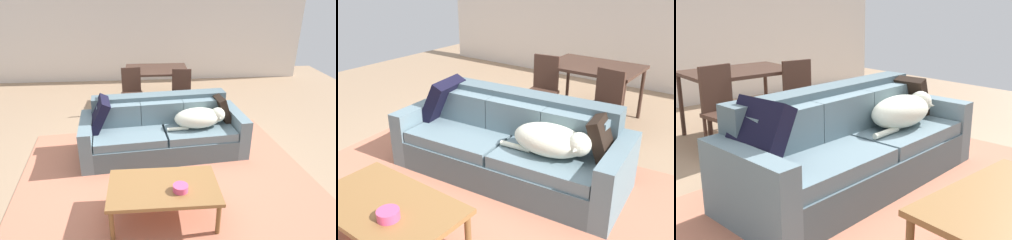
{
  "view_description": "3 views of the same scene",
  "coord_description": "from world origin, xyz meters",
  "views": [
    {
      "loc": [
        -0.08,
        -3.96,
        2.42
      ],
      "look_at": [
        0.26,
        0.2,
        0.52
      ],
      "focal_mm": 33.18,
      "sensor_mm": 36.0,
      "label": 1
    },
    {
      "loc": [
        2.19,
        -2.59,
        2.06
      ],
      "look_at": [
        0.08,
        0.27,
        0.57
      ],
      "focal_mm": 40.05,
      "sensor_mm": 36.0,
      "label": 2
    },
    {
      "loc": [
        -2.11,
        -2.26,
        1.52
      ],
      "look_at": [
        0.04,
        0.15,
        0.61
      ],
      "focal_mm": 44.25,
      "sensor_mm": 36.0,
      "label": 3
    }
  ],
  "objects": [
    {
      "name": "ground_plane",
      "position": [
        0.0,
        0.0,
        0.0
      ],
      "size": [
        10.0,
        10.0,
        0.0
      ],
      "primitive_type": "plane",
      "color": "#A18365"
    },
    {
      "name": "back_partition",
      "position": [
        0.0,
        4.0,
        1.35
      ],
      "size": [
        8.0,
        0.12,
        2.7
      ],
      "primitive_type": "cube",
      "color": "silver",
      "rests_on": "ground"
    },
    {
      "name": "coffee_table",
      "position": [
        0.09,
        -1.26,
        0.37
      ],
      "size": [
        1.18,
        0.7,
        0.42
      ],
      "color": "olive",
      "rests_on": "ground"
    },
    {
      "name": "dog_on_left_cushion",
      "position": [
        0.72,
        0.1,
        0.58
      ],
      "size": [
        0.86,
        0.46,
        0.29
      ],
      "rotation": [
        0.0,
        0.0,
        0.1
      ],
      "color": "silver",
      "rests_on": "couch"
    },
    {
      "name": "dining_table",
      "position": [
        0.19,
        2.17,
        0.7
      ],
      "size": [
        1.25,
        0.87,
        0.77
      ],
      "color": "#432B22",
      "rests_on": "ground"
    },
    {
      "name": "dining_chair_near_right",
      "position": [
        0.62,
        1.53,
        0.5
      ],
      "size": [
        0.44,
        0.44,
        0.9
      ],
      "rotation": [
        0.0,
        0.0,
        -0.12
      ],
      "color": "#432B22",
      "rests_on": "ground"
    },
    {
      "name": "throw_pillow_by_right_arm",
      "position": [
        1.1,
        0.36,
        0.62
      ],
      "size": [
        0.29,
        0.43,
        0.41
      ],
      "primitive_type": "cube",
      "rotation": [
        0.0,
        -0.34,
        0.14
      ],
      "color": "black",
      "rests_on": "couch"
    },
    {
      "name": "area_rug",
      "position": [
        0.19,
        -0.6,
        0.01
      ],
      "size": [
        4.12,
        3.62,
        0.01
      ],
      "primitive_type": "cube",
      "rotation": [
        0.0,
        0.0,
        0.1
      ],
      "color": "#C07257",
      "rests_on": "ground"
    },
    {
      "name": "couch",
      "position": [
        0.18,
        0.22,
        0.32
      ],
      "size": [
        2.46,
        1.14,
        0.83
      ],
      "rotation": [
        0.0,
        0.0,
        0.1
      ],
      "color": "#50636B",
      "rests_on": "ground"
    },
    {
      "name": "dining_chair_near_left",
      "position": [
        -0.3,
        1.63,
        0.5
      ],
      "size": [
        0.45,
        0.45,
        0.92
      ],
      "rotation": [
        0.0,
        0.0,
        0.13
      ],
      "color": "#432B22",
      "rests_on": "ground"
    },
    {
      "name": "bowl_on_coffee_table",
      "position": [
        0.26,
        -1.36,
        0.45
      ],
      "size": [
        0.16,
        0.16,
        0.07
      ],
      "primitive_type": "cylinder",
      "color": "#EA4C7F",
      "rests_on": "coffee_table"
    },
    {
      "name": "throw_pillow_by_left_arm",
      "position": [
        -0.74,
        0.18,
        0.65
      ],
      "size": [
        0.41,
        0.53,
        0.48
      ],
      "primitive_type": "cube",
      "rotation": [
        0.0,
        0.47,
        0.17
      ],
      "color": "black",
      "rests_on": "couch"
    }
  ]
}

